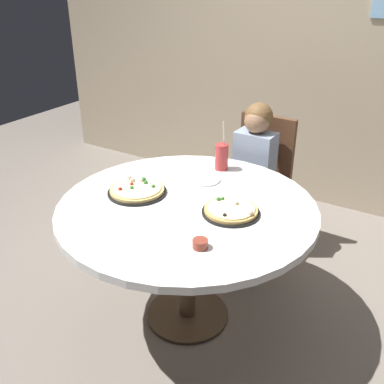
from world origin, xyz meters
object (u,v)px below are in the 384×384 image
Objects in this scene: soda_cup at (222,157)px; plate_small at (204,180)px; sauce_bowl at (200,244)px; diner_child at (248,192)px; pizza_veggie at (137,190)px; pizza_cheese at (231,211)px; dining_table at (187,218)px; chair_wooden at (260,177)px.

soda_cup reaches higher than plate_small.
sauce_bowl is 0.69m from plate_small.
pizza_veggie is (-0.30, -0.81, 0.28)m from diner_child.
soda_cup is (-0.30, 0.46, 0.06)m from pizza_cheese.
pizza_cheese is 0.34m from sauce_bowl.
dining_table is at bearing -89.89° from diner_child.
dining_table is 0.53m from soda_cup.
plate_small is (-0.31, 0.26, -0.01)m from pizza_cheese.
chair_wooden reaches higher than pizza_cheese.
pizza_veggie is at bearing -114.49° from soda_cup.
sauce_bowl is (0.56, -0.28, 0.00)m from pizza_veggie.
pizza_cheese is at bearing 6.72° from pizza_veggie.
dining_table is 0.32m from plate_small.
diner_child is at bearing 103.61° from sauce_bowl.
pizza_cheese is (0.24, 0.03, 0.10)m from dining_table.
pizza_veggie is at bearing -125.47° from plate_small.
soda_cup reaches higher than pizza_veggie.
dining_table is 7.50× the size of plate_small.
pizza_veggie reaches higher than dining_table.
pizza_veggie is 1.78× the size of plate_small.
pizza_cheese is 0.55m from soda_cup.
sauce_bowl is at bearing -61.46° from plate_small.
plate_small is at bearing 139.12° from pizza_cheese.
pizza_cheese is 0.40m from plate_small.
diner_child reaches higher than pizza_veggie.
plate_small is (-0.07, 0.30, 0.09)m from dining_table.
chair_wooden reaches higher than dining_table.
plate_small is at bearing 54.53° from pizza_veggie.
dining_table is 0.97m from chair_wooden.
sauce_bowl is at bearing -67.94° from soda_cup.
dining_table is 19.30× the size of sauce_bowl.
pizza_cheese is 0.95× the size of soda_cup.
pizza_veggie is 4.59× the size of sauce_bowl.
sauce_bowl is (0.26, -1.27, 0.24)m from chair_wooden.
chair_wooden is 3.09× the size of soda_cup.
sauce_bowl is (0.26, -0.31, 0.10)m from dining_table.
pizza_cheese is at bearing 94.07° from sauce_bowl.
dining_table is at bearing -82.76° from soda_cup.
plate_small is (-0.33, 0.61, -0.02)m from sauce_bowl.
soda_cup is at bearing 97.24° from dining_table.
sauce_bowl is (0.33, -0.80, -0.06)m from soda_cup.
dining_table is 4.21× the size of pizza_veggie.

